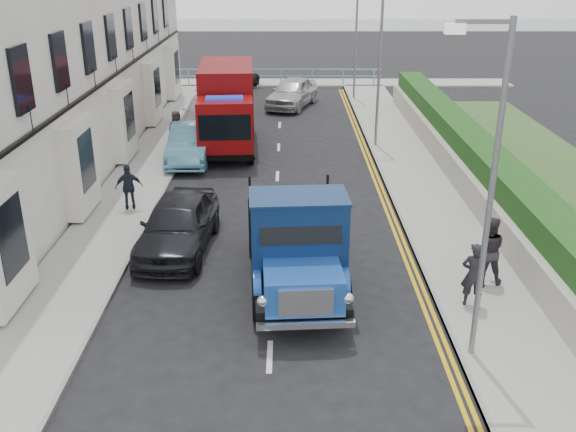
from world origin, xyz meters
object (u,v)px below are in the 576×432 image
Objects in this scene: red_lorry at (227,105)px; parked_car_front at (178,224)px; lamp_near at (487,180)px; lamp_far at (354,30)px; pedestrian_east_near at (474,275)px; bedford_lorry at (298,251)px; lamp_mid at (377,56)px.

red_lorry reaches higher than parked_car_front.
lamp_near and lamp_far have the same top height.
pedestrian_east_near is (7.07, -14.22, -0.93)m from red_lorry.
pedestrian_east_near is (0.63, 2.00, -3.07)m from lamp_near.
parked_car_front is at bearing -108.63° from lamp_far.
bedford_lorry is at bearing -81.63° from red_lorry.
bedford_lorry is 3.66× the size of pedestrian_east_near.
lamp_mid is (0.00, 16.00, 0.00)m from lamp_near.
lamp_near reaches higher than pedestrian_east_near.
lamp_far reaches higher than pedestrian_east_near.
red_lorry is (-6.44, 0.21, -2.14)m from lamp_mid.
bedford_lorry is (-3.54, -13.39, -2.74)m from lamp_mid.
lamp_far is at bearing 75.58° from parked_car_front.
lamp_far is at bearing 90.00° from lamp_mid.
red_lorry is at bearing 178.11° from lamp_mid.
lamp_far is at bearing -77.16° from pedestrian_east_near.
lamp_near is 1.03× the size of red_lorry.
pedestrian_east_near is (0.63, -14.00, -3.07)m from lamp_mid.
lamp_far reaches higher than bedford_lorry.
lamp_near is 5.18m from bedford_lorry.
pedestrian_east_near is at bearing -20.05° from parked_car_front.
parked_car_front is (-3.40, 2.80, -0.47)m from bedford_lorry.
lamp_near is at bearing -71.98° from red_lorry.
lamp_near reaches higher than red_lorry.
pedestrian_east_near is at bearing -67.19° from red_lorry.
parked_car_front is at bearing 142.07° from lamp_near.
bedford_lorry is at bearing -98.62° from lamp_far.
lamp_near is at bearing -90.00° from lamp_far.
lamp_mid is 4.34× the size of pedestrian_east_near.
parked_car_front is (-6.94, -10.59, -3.21)m from lamp_mid.
pedestrian_east_near is (0.63, -24.00, -3.07)m from lamp_far.
lamp_near is 1.51× the size of parked_car_front.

